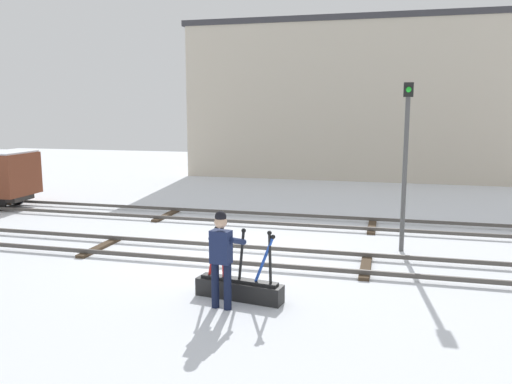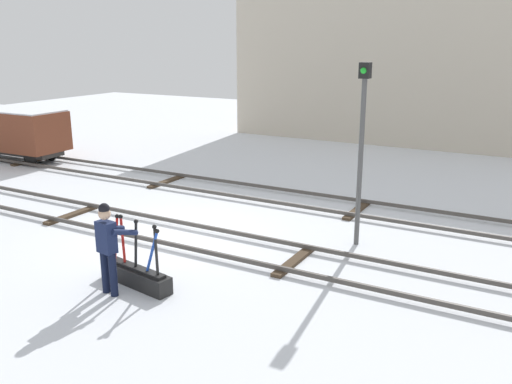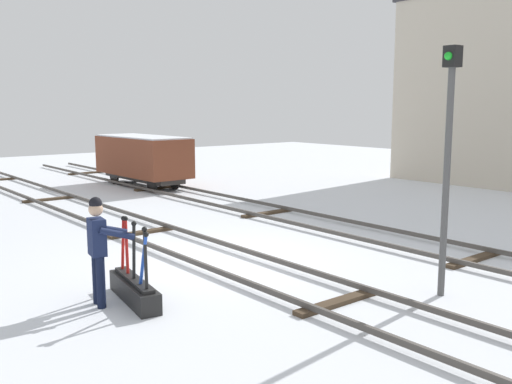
{
  "view_description": "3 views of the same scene",
  "coord_description": "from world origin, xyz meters",
  "views": [
    {
      "loc": [
        3.94,
        -12.17,
        3.76
      ],
      "look_at": [
        0.54,
        1.15,
        1.54
      ],
      "focal_mm": 36.56,
      "sensor_mm": 36.0,
      "label": 1
    },
    {
      "loc": [
        8.28,
        -10.42,
        4.85
      ],
      "look_at": [
        1.18,
        2.41,
        0.76
      ],
      "focal_mm": 37.99,
      "sensor_mm": 36.0,
      "label": 2
    },
    {
      "loc": [
        9.9,
        -7.02,
        3.38
      ],
      "look_at": [
        -0.28,
        1.26,
        1.39
      ],
      "focal_mm": 39.83,
      "sensor_mm": 36.0,
      "label": 3
    }
  ],
  "objects": [
    {
      "name": "freight_car_near_switch",
      "position": [
        -11.68,
        4.36,
        1.25
      ],
      "size": [
        5.06,
        2.03,
        2.14
      ],
      "rotation": [
        0.0,
        0.0,
        0.02
      ],
      "color": "#2D2B28",
      "rests_on": "ground_plane"
    },
    {
      "name": "signal_post",
      "position": [
        4.37,
        1.78,
        2.65
      ],
      "size": [
        0.24,
        0.32,
        4.39
      ],
      "color": "#4C4C4C",
      "rests_on": "ground_plane"
    },
    {
      "name": "rail_worker",
      "position": [
        0.99,
        -3.19,
        1.08
      ],
      "size": [
        0.62,
        0.77,
        1.88
      ],
      "rotation": [
        0.0,
        0.0,
        -0.16
      ],
      "color": "#111831",
      "rests_on": "ground_plane"
    },
    {
      "name": "switch_lever_frame",
      "position": [
        1.17,
        -2.66,
        0.25
      ],
      "size": [
        1.83,
        0.64,
        1.45
      ],
      "rotation": [
        0.0,
        0.0,
        -0.16
      ],
      "color": "black",
      "rests_on": "ground_plane"
    },
    {
      "name": "track_main_line",
      "position": [
        0.0,
        0.0,
        0.11
      ],
      "size": [
        44.0,
        1.94,
        0.18
      ],
      "color": "#4C4742",
      "rests_on": "ground_plane"
    },
    {
      "name": "apartment_building",
      "position": [
        1.87,
        17.63,
        4.2
      ],
      "size": [
        17.89,
        5.57,
        8.38
      ],
      "color": "beige",
      "rests_on": "ground_plane"
    },
    {
      "name": "ground_plane",
      "position": [
        0.0,
        0.0,
        0.0
      ],
      "size": [
        60.0,
        60.0,
        0.0
      ],
      "primitive_type": "plane",
      "color": "silver"
    },
    {
      "name": "track_siding_near",
      "position": [
        0.0,
        4.36,
        0.11
      ],
      "size": [
        44.0,
        1.94,
        0.18
      ],
      "color": "#4C4742",
      "rests_on": "ground_plane"
    }
  ]
}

